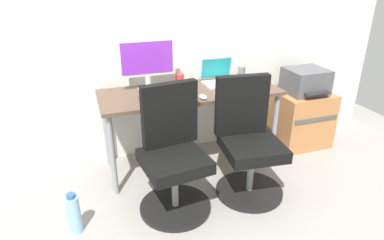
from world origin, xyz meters
TOP-DOWN VIEW (x-y plane):
  - ground_plane at (0.00, 0.00)m, footprint 5.28×5.28m
  - back_wall at (0.00, 0.37)m, footprint 4.40×0.04m
  - desk at (0.00, 0.00)m, footprint 1.53×0.58m
  - office_chair_left at (-0.30, -0.51)m, footprint 0.54×0.54m
  - office_chair_right at (0.31, -0.51)m, footprint 0.54×0.54m
  - side_cabinet at (1.21, 0.05)m, footprint 0.52×0.48m
  - printer at (1.21, 0.05)m, footprint 0.38×0.40m
  - water_bottle_on_floor at (-1.03, -0.59)m, footprint 0.09×0.09m
  - desktop_monitor at (-0.33, 0.15)m, footprint 0.48×0.18m
  - open_laptop at (0.32, 0.12)m, footprint 0.31×0.27m
  - keyboard_by_monitor at (-0.28, -0.06)m, footprint 0.34×0.12m
  - keyboard_by_laptop at (0.33, -0.21)m, footprint 0.34×0.12m
  - mouse_by_monitor at (0.03, -0.22)m, footprint 0.06×0.10m
  - mouse_by_laptop at (0.68, 0.03)m, footprint 0.06×0.10m
  - coffee_mug at (-0.03, 0.21)m, footprint 0.08×0.08m
  - pen_cup at (0.59, 0.22)m, footprint 0.07×0.07m

SIDE VIEW (x-z plane):
  - ground_plane at x=0.00m, z-range 0.00..0.00m
  - water_bottle_on_floor at x=-1.03m, z-range -0.01..0.30m
  - side_cabinet at x=1.21m, z-range 0.00..0.55m
  - office_chair_left at x=-0.30m, z-range -0.05..0.89m
  - office_chair_right at x=0.31m, z-range -0.05..0.89m
  - desk at x=0.00m, z-range 0.29..1.01m
  - printer at x=1.21m, z-range 0.55..0.79m
  - keyboard_by_monitor at x=-0.28m, z-range 0.72..0.74m
  - keyboard_by_laptop at x=0.33m, z-range 0.72..0.74m
  - mouse_by_monitor at x=0.03m, z-range 0.72..0.76m
  - mouse_by_laptop at x=0.68m, z-range 0.72..0.76m
  - coffee_mug at x=-0.03m, z-range 0.72..0.82m
  - pen_cup at x=0.59m, z-range 0.72..0.83m
  - open_laptop at x=0.32m, z-range 0.67..0.89m
  - desktop_monitor at x=-0.33m, z-range 0.76..1.19m
  - back_wall at x=0.00m, z-range 0.00..2.60m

